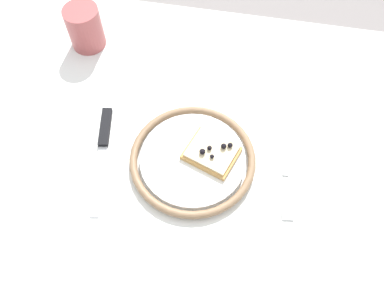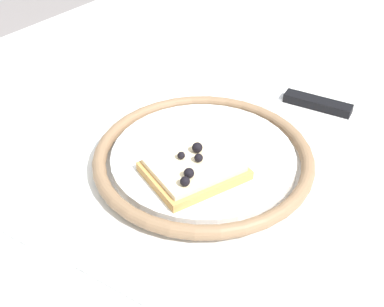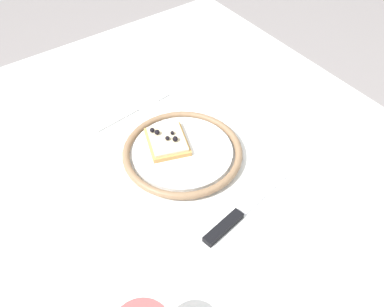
{
  "view_description": "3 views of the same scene",
  "coord_description": "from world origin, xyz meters",
  "px_view_note": "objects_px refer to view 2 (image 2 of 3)",
  "views": [
    {
      "loc": [
        -0.11,
        0.35,
        1.41
      ],
      "look_at": [
        -0.04,
        -0.02,
        0.74
      ],
      "focal_mm": 37.6,
      "sensor_mm": 36.0,
      "label": 1
    },
    {
      "loc": [
        -0.4,
        -0.29,
        1.07
      ],
      "look_at": [
        -0.06,
        -0.02,
        0.73
      ],
      "focal_mm": 47.02,
      "sensor_mm": 36.0,
      "label": 2
    },
    {
      "loc": [
        0.48,
        -0.37,
        1.36
      ],
      "look_at": [
        -0.02,
        -0.02,
        0.73
      ],
      "focal_mm": 40.95,
      "sensor_mm": 36.0,
      "label": 3
    }
  ],
  "objects_px": {
    "dining_table": "(211,185)",
    "plate": "(203,158)",
    "pizza_slice_near": "(194,169)",
    "knife": "(294,98)",
    "fork": "(87,267)"
  },
  "relations": [
    {
      "from": "dining_table",
      "to": "plate",
      "type": "distance_m",
      "value": 0.1
    },
    {
      "from": "pizza_slice_near",
      "to": "knife",
      "type": "distance_m",
      "value": 0.22
    },
    {
      "from": "pizza_slice_near",
      "to": "plate",
      "type": "bearing_deg",
      "value": 22.15
    },
    {
      "from": "plate",
      "to": "pizza_slice_near",
      "type": "bearing_deg",
      "value": -157.85
    },
    {
      "from": "knife",
      "to": "fork",
      "type": "height_order",
      "value": "knife"
    },
    {
      "from": "pizza_slice_near",
      "to": "knife",
      "type": "relative_size",
      "value": 0.49
    },
    {
      "from": "pizza_slice_near",
      "to": "fork",
      "type": "xyz_separation_m",
      "value": [
        -0.15,
        0.01,
        -0.02
      ]
    },
    {
      "from": "knife",
      "to": "fork",
      "type": "distance_m",
      "value": 0.37
    },
    {
      "from": "dining_table",
      "to": "pizza_slice_near",
      "type": "height_order",
      "value": "pizza_slice_near"
    },
    {
      "from": "fork",
      "to": "plate",
      "type": "bearing_deg",
      "value": 2.63
    },
    {
      "from": "plate",
      "to": "fork",
      "type": "bearing_deg",
      "value": -177.37
    },
    {
      "from": "pizza_slice_near",
      "to": "knife",
      "type": "bearing_deg",
      "value": 0.59
    },
    {
      "from": "pizza_slice_near",
      "to": "knife",
      "type": "height_order",
      "value": "pizza_slice_near"
    },
    {
      "from": "fork",
      "to": "dining_table",
      "type": "bearing_deg",
      "value": 7.11
    },
    {
      "from": "pizza_slice_near",
      "to": "fork",
      "type": "distance_m",
      "value": 0.15
    }
  ]
}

